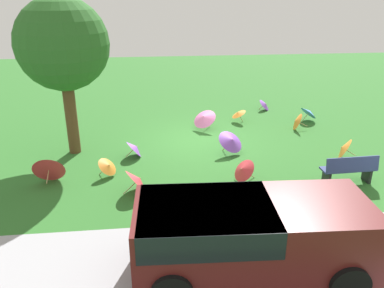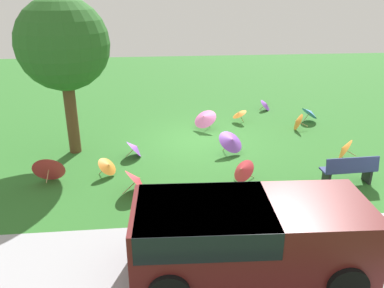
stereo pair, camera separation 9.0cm
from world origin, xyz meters
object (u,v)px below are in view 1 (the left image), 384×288
Objects in this scene: parasol_orange_2 at (296,121)px; parasol_orange_3 at (108,166)px; parasol_blue_0 at (309,112)px; parasol_red_5 at (243,170)px; parasol_red_0 at (138,180)px; parasol_purple_2 at (231,141)px; parasol_purple_3 at (265,104)px; parasol_orange_4 at (238,113)px; park_bench at (349,169)px; parasol_orange_1 at (343,148)px; parasol_red_4 at (49,168)px; van_dark at (244,232)px; parasol_purple_0 at (135,148)px; shade_tree at (63,45)px; parasol_pink_1 at (204,118)px.

parasol_orange_3 is (7.23, 3.52, -0.00)m from parasol_orange_2.
parasol_blue_0 is 1.03× the size of parasol_red_5.
parasol_purple_2 is at bearing -142.10° from parasol_red_0.
parasol_orange_4 reaches higher than parasol_purple_3.
park_bench is 1.89m from parasol_orange_1.
parasol_red_4 is (8.73, -1.05, -0.00)m from park_bench.
parasol_red_0 is 7.15m from parasol_orange_4.
parasol_orange_3 is at bearing -10.05° from park_bench.
park_bench is 7.60m from parasol_purple_3.
parasol_orange_3 is 0.90× the size of parasol_red_5.
park_bench is (-3.96, -3.38, -0.45)m from van_dark.
parasol_red_5 is at bearing 52.92° from parasol_orange_2.
park_bench is at bearing 156.73° from parasol_purple_0.
parasol_purple_2 reaches higher than parasol_orange_1.
parasol_orange_1 reaches higher than parasol_red_5.
parasol_purple_0 is at bearing 37.00° from parasol_orange_4.
shade_tree is at bearing 9.48° from parasol_orange_2.
parasol_red_4 is (2.46, 1.65, 0.14)m from parasol_purple_0.
van_dark reaches higher than park_bench.
park_bench reaches higher than parasol_purple_0.
shade_tree is at bearing 27.69° from parasol_purple_3.
parasol_purple_2 is (-3.15, -2.45, 0.10)m from parasol_red_0.
parasol_orange_3 is (0.78, 1.45, 0.03)m from parasol_purple_0.
van_dark reaches higher than parasol_red_4.
parasol_purple_2 is 3.51m from parasol_orange_4.
parasol_orange_1 is 3.06m from parasol_orange_2.
parasol_purple_2 is (-5.43, 0.77, -3.20)m from shade_tree.
parasol_red_0 is at bearing 129.54° from parasol_orange_3.
parasol_red_0 is 1.30× the size of parasol_orange_3.
parasol_blue_0 is 9.34m from parasol_orange_3.
parasol_orange_3 is at bearing 42.70° from parasol_orange_4.
parasol_orange_1 is at bearing -175.71° from parasol_red_4.
van_dark reaches higher than parasol_blue_0.
park_bench reaches higher than parasol_red_0.
parasol_orange_1 is 0.71× the size of parasol_pink_1.
park_bench is 4.78m from parasol_orange_2.
parasol_red_5 is (3.04, -0.52, -0.10)m from park_bench.
parasol_orange_2 is 6.77m from parasol_purple_0.
parasol_red_4 is at bearing -5.36° from parasol_red_5.
parasol_purple_2 is at bearing 177.87° from parasol_purple_0.
parasol_orange_2 is (-8.58, -1.43, -3.33)m from shade_tree.
parasol_red_4 is (9.42, 0.71, 0.08)m from parasol_orange_1.
van_dark is 5.28× the size of parasol_red_5.
parasol_red_0 is 0.81× the size of parasol_pink_1.
shade_tree is 10.36m from parasol_blue_0.
van_dark is 3.67× the size of parasol_pink_1.
van_dark is at bearing 80.58° from parasol_purple_2.
park_bench is at bearing 87.92° from parasol_orange_2.
parasol_red_0 is 1.32× the size of parasol_orange_2.
parasol_purple_2 is (-0.60, 2.56, -0.03)m from parasol_pink_1.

